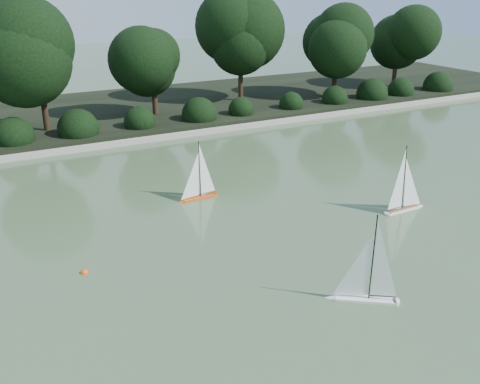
# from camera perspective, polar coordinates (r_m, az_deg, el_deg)

# --- Properties ---
(ground) EXTENTS (80.00, 80.00, 0.00)m
(ground) POSITION_cam_1_polar(r_m,az_deg,el_deg) (10.56, 7.03, -6.63)
(ground) COLOR #3D5130
(ground) RESTS_ON ground
(pond_coping) EXTENTS (40.00, 0.35, 0.18)m
(pond_coping) POSITION_cam_1_polar(r_m,az_deg,el_deg) (18.10, -9.39, 5.69)
(pond_coping) COLOR gray
(pond_coping) RESTS_ON ground
(far_bank) EXTENTS (40.00, 8.00, 0.30)m
(far_bank) POSITION_cam_1_polar(r_m,az_deg,el_deg) (21.80, -12.89, 8.31)
(far_bank) COLOR black
(far_bank) RESTS_ON ground
(tree_line) EXTENTS (26.31, 3.93, 4.39)m
(tree_line) POSITION_cam_1_polar(r_m,az_deg,el_deg) (20.27, -8.78, 14.78)
(tree_line) COLOR black
(tree_line) RESTS_ON ground
(shrub_hedge) EXTENTS (29.10, 1.10, 1.10)m
(shrub_hedge) POSITION_cam_1_polar(r_m,az_deg,el_deg) (18.84, -10.36, 7.38)
(shrub_hedge) COLOR black
(shrub_hedge) RESTS_ON ground
(sailboat_white_a) EXTENTS (1.10, 0.85, 1.69)m
(sailboat_white_a) POSITION_cam_1_polar(r_m,az_deg,el_deg) (9.18, 12.77, -9.79)
(sailboat_white_a) COLOR white
(sailboat_white_a) RESTS_ON ground
(sailboat_white_b) EXTENTS (1.21, 0.21, 1.66)m
(sailboat_white_b) POSITION_cam_1_polar(r_m,az_deg,el_deg) (12.94, 17.39, -0.78)
(sailboat_white_b) COLOR white
(sailboat_white_b) RESTS_ON ground
(sailboat_orange) EXTENTS (1.12, 0.25, 1.52)m
(sailboat_orange) POSITION_cam_1_polar(r_m,az_deg,el_deg) (13.02, -4.71, 0.23)
(sailboat_orange) COLOR #DE510F
(sailboat_orange) RESTS_ON ground
(race_buoy) EXTENTS (0.14, 0.14, 0.14)m
(race_buoy) POSITION_cam_1_polar(r_m,az_deg,el_deg) (10.27, -16.25, -8.28)
(race_buoy) COLOR #FF4C0D
(race_buoy) RESTS_ON ground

